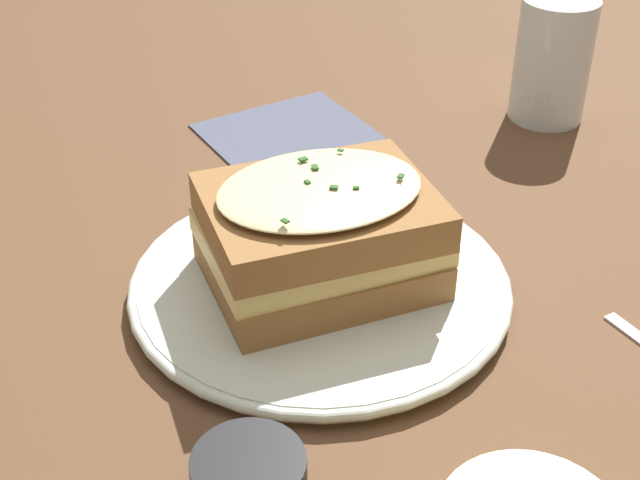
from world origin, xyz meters
TOP-DOWN VIEW (x-y plane):
  - ground_plane at (0.00, 0.00)m, footprint 2.40×2.40m
  - dinner_plate at (-0.01, 0.02)m, footprint 0.26×0.26m
  - sandwich at (-0.01, 0.02)m, footprint 0.17×0.14m
  - water_glass at (0.26, 0.25)m, footprint 0.07×0.07m
  - napkin at (0.01, 0.26)m, footprint 0.17×0.16m

SIDE VIEW (x-z plane):
  - ground_plane at x=0.00m, z-range 0.00..0.00m
  - napkin at x=0.01m, z-range 0.00..0.00m
  - dinner_plate at x=-0.01m, z-range 0.00..0.01m
  - sandwich at x=-0.01m, z-range 0.01..0.09m
  - water_glass at x=0.26m, z-range 0.00..0.11m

